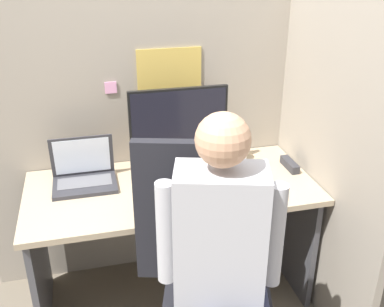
{
  "coord_description": "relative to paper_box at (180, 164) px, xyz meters",
  "views": [
    {
      "loc": [
        -0.38,
        -1.64,
        1.84
      ],
      "look_at": [
        0.07,
        0.17,
        0.97
      ],
      "focal_mm": 42.0,
      "sensor_mm": 36.0,
      "label": 1
    }
  ],
  "objects": [
    {
      "name": "mouse",
      "position": [
        -0.24,
        -0.33,
        -0.02
      ],
      "size": [
        0.07,
        0.04,
        0.03
      ],
      "color": "gray",
      "rests_on": "desk"
    },
    {
      "name": "laptop",
      "position": [
        -0.51,
        -0.04,
        0.02
      ],
      "size": [
        0.32,
        0.23,
        0.24
      ],
      "color": "#2D2D33",
      "rests_on": "desk"
    },
    {
      "name": "desk",
      "position": [
        -0.08,
        -0.16,
        -0.21
      ],
      "size": [
        1.47,
        0.67,
        0.72
      ],
      "color": "tan",
      "rests_on": "ground"
    },
    {
      "name": "person",
      "position": [
        -0.01,
        -0.86,
        0.03
      ],
      "size": [
        0.46,
        0.47,
        1.34
      ],
      "color": "#282D4C",
      "rests_on": "ground"
    },
    {
      "name": "carrot_toy",
      "position": [
        -0.21,
        -0.34,
        -0.01
      ],
      "size": [
        0.04,
        0.15,
        0.04
      ],
      "color": "orange",
      "rests_on": "desk"
    },
    {
      "name": "monitor",
      "position": [
        0.0,
        0.0,
        0.24
      ],
      "size": [
        0.52,
        0.19,
        0.4
      ],
      "color": "black",
      "rests_on": "paper_box"
    },
    {
      "name": "paper_box",
      "position": [
        0.0,
        0.0,
        0.0
      ],
      "size": [
        0.28,
        0.2,
        0.06
      ],
      "color": "orange",
      "rests_on": "desk"
    },
    {
      "name": "office_chair",
      "position": [
        -0.06,
        -0.7,
        -0.18
      ],
      "size": [
        0.58,
        0.62,
        1.14
      ],
      "color": "black",
      "rests_on": "ground"
    },
    {
      "name": "coffee_mug",
      "position": [
        0.36,
        0.04,
        0.02
      ],
      "size": [
        0.09,
        0.09,
        0.11
      ],
      "color": "white",
      "rests_on": "desk"
    },
    {
      "name": "cubicle_panel_right",
      "position": [
        0.68,
        -0.23,
        0.09
      ],
      "size": [
        0.04,
        1.31,
        1.68
      ],
      "color": "gray",
      "rests_on": "ground"
    },
    {
      "name": "cubicle_panel_back",
      "position": [
        -0.08,
        0.2,
        0.1
      ],
      "size": [
        1.97,
        0.05,
        1.68
      ],
      "color": "gray",
      "rests_on": "ground"
    },
    {
      "name": "stapler",
      "position": [
        0.59,
        -0.13,
        -0.01
      ],
      "size": [
        0.04,
        0.16,
        0.04
      ],
      "color": "#2D2D33",
      "rests_on": "desk"
    }
  ]
}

